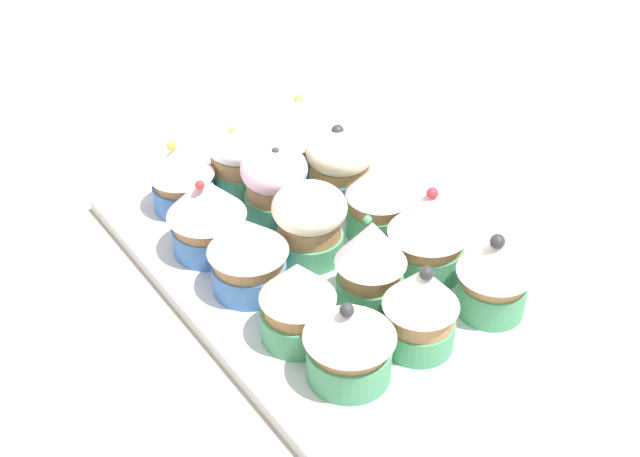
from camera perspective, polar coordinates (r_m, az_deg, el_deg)
The scene contains 17 objects.
ground_plane at distance 74.73cm, azimuth -0.00°, elevation -3.51°, with size 180.00×180.00×3.00cm, color #B2A899.
baking_tray at distance 73.39cm, azimuth -0.00°, elevation -2.26°, with size 38.06×25.13×1.20cm.
cupcake_0 at distance 66.86cm, azimuth 11.42°, elevation -2.85°, with size 5.90×5.90×7.46cm.
cupcake_1 at distance 69.64cm, azimuth 7.13°, elevation -0.13°, with size 6.57×6.57×8.22cm.
cupcake_2 at distance 73.95cm, azimuth 3.85°, elevation 2.10°, with size 5.83×5.83×7.18cm.
cupcake_3 at distance 78.47cm, azimuth 1.31°, elevation 4.34°, with size 6.25×6.25×7.25cm.
cupcake_4 at distance 82.03cm, azimuth -1.43°, elevation 6.21°, with size 6.31×6.31×7.85cm.
cupcake_5 at distance 63.32cm, azimuth 6.95°, elevation -4.96°, with size 5.63×5.63×7.55cm.
cupcake_6 at distance 66.23cm, azimuth 3.28°, elevation -2.20°, with size 5.61×5.61×7.93cm.
cupcake_7 at distance 71.07cm, azimuth -0.69°, elevation 0.48°, with size 6.23×6.23×6.78cm.
cupcake_8 at distance 75.54cm, azimuth -2.98°, elevation 3.03°, with size 5.86×5.86×7.44cm.
cupcake_9 at distance 79.54cm, azimuth -5.45°, elevation 4.66°, with size 6.57×6.57×7.05cm.
cupcake_10 at distance 60.51cm, azimuth 1.96°, elevation -7.25°, with size 6.59×6.59×7.14cm.
cupcake_11 at distance 63.48cm, azimuth -1.47°, elevation -4.76°, with size 5.72×5.72×6.95cm.
cupcake_12 at distance 68.21cm, azimuth -4.88°, elevation -1.53°, with size 6.47×6.47×6.68cm.
cupcake_13 at distance 72.19cm, azimuth -7.47°, elevation 0.99°, with size 6.67×6.67×7.49cm.
cupcake_14 at distance 78.03cm, azimuth -9.08°, elevation 3.47°, with size 5.85×5.85×6.83cm.
Camera 1 is at (-46.87, 32.68, 46.65)cm, focal length 48.69 mm.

